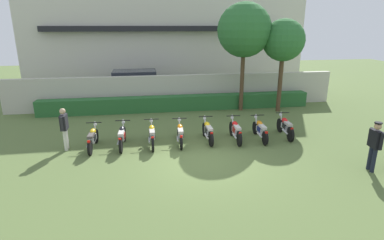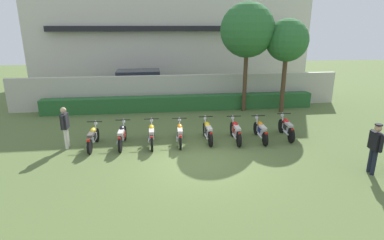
{
  "view_description": "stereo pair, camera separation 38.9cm",
  "coord_description": "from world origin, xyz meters",
  "views": [
    {
      "loc": [
        -1.97,
        -9.93,
        4.68
      ],
      "look_at": [
        0.0,
        2.26,
        0.87
      ],
      "focal_mm": 29.09,
      "sensor_mm": 36.0,
      "label": 1
    },
    {
      "loc": [
        -1.58,
        -9.98,
        4.68
      ],
      "look_at": [
        0.0,
        2.26,
        0.87
      ],
      "focal_mm": 29.09,
      "sensor_mm": 36.0,
      "label": 2
    }
  ],
  "objects": [
    {
      "name": "ground",
      "position": [
        0.0,
        0.0,
        0.0
      ],
      "size": [
        60.0,
        60.0,
        0.0
      ],
      "primitive_type": "plane",
      "color": "#566B38"
    },
    {
      "name": "motorcycle_in_row_3",
      "position": [
        -0.54,
        1.94,
        0.44
      ],
      "size": [
        0.6,
        1.87,
        0.94
      ],
      "rotation": [
        0.0,
        0.0,
        1.51
      ],
      "color": "black",
      "rests_on": "ground"
    },
    {
      "name": "parked_car",
      "position": [
        -2.29,
        10.09,
        0.94
      ],
      "size": [
        4.51,
        2.08,
        1.89
      ],
      "rotation": [
        0.0,
        0.0,
        -0.0
      ],
      "color": "navy",
      "rests_on": "ground"
    },
    {
      "name": "motorcycle_in_row_6",
      "position": [
        2.86,
        1.88,
        0.44
      ],
      "size": [
        0.6,
        1.89,
        0.94
      ],
      "rotation": [
        0.0,
        0.0,
        1.52
      ],
      "color": "black",
      "rests_on": "ground"
    },
    {
      "name": "building",
      "position": [
        0.0,
        15.39,
        4.15
      ],
      "size": [
        19.98,
        6.5,
        8.31
      ],
      "color": "beige",
      "rests_on": "ground"
    },
    {
      "name": "hedge_row",
      "position": [
        0.0,
        7.07,
        0.42
      ],
      "size": [
        15.19,
        0.7,
        0.83
      ],
      "primitive_type": "cube",
      "color": "#28602D",
      "rests_on": "ground"
    },
    {
      "name": "motorcycle_in_row_2",
      "position": [
        -1.68,
        1.91,
        0.45
      ],
      "size": [
        0.6,
        1.93,
        0.97
      ],
      "rotation": [
        0.0,
        0.0,
        1.57
      ],
      "color": "black",
      "rests_on": "ground"
    },
    {
      "name": "inspector_person",
      "position": [
        -5.0,
        1.99,
        0.98
      ],
      "size": [
        0.22,
        0.67,
        1.66
      ],
      "color": "silver",
      "rests_on": "ground"
    },
    {
      "name": "compound_wall",
      "position": [
        0.0,
        7.77,
        0.95
      ],
      "size": [
        18.98,
        0.3,
        1.9
      ],
      "primitive_type": "cube",
      "color": "#BCB7A8",
      "rests_on": "ground"
    },
    {
      "name": "motorcycle_in_row_1",
      "position": [
        -2.86,
        1.94,
        0.45
      ],
      "size": [
        0.6,
        1.9,
        0.96
      ],
      "rotation": [
        0.0,
        0.0,
        1.52
      ],
      "color": "black",
      "rests_on": "ground"
    },
    {
      "name": "motorcycle_in_row_5",
      "position": [
        1.78,
        1.88,
        0.45
      ],
      "size": [
        0.6,
        1.89,
        0.97
      ],
      "rotation": [
        0.0,
        0.0,
        1.53
      ],
      "color": "black",
      "rests_on": "ground"
    },
    {
      "name": "motorcycle_in_row_0",
      "position": [
        -3.98,
        1.91,
        0.44
      ],
      "size": [
        0.6,
        1.85,
        0.94
      ],
      "rotation": [
        0.0,
        0.0,
        1.52
      ],
      "color": "black",
      "rests_on": "ground"
    },
    {
      "name": "motorcycle_in_row_4",
      "position": [
        0.62,
        2.01,
        0.45
      ],
      "size": [
        0.6,
        1.81,
        0.96
      ],
      "rotation": [
        0.0,
        0.0,
        1.59
      ],
      "color": "black",
      "rests_on": "ground"
    },
    {
      "name": "tree_far_side",
      "position": [
        5.5,
        5.99,
        3.85
      ],
      "size": [
        2.21,
        2.21,
        4.99
      ],
      "color": "#4C3823",
      "rests_on": "ground"
    },
    {
      "name": "motorcycle_in_row_7",
      "position": [
        4.04,
        2.01,
        0.45
      ],
      "size": [
        0.6,
        1.85,
        0.97
      ],
      "rotation": [
        0.0,
        0.0,
        1.5
      ],
      "color": "black",
      "rests_on": "ground"
    },
    {
      "name": "tree_near_inspector",
      "position": [
        3.5,
        6.53,
        4.38
      ],
      "size": [
        2.87,
        2.87,
        5.83
      ],
      "color": "#4C3823",
      "rests_on": "ground"
    },
    {
      "name": "officer_0",
      "position": [
        5.42,
        -1.56,
        1.01
      ],
      "size": [
        0.28,
        0.67,
        1.69
      ],
      "rotation": [
        0.0,
        0.0,
        3.01
      ],
      "color": "black",
      "rests_on": "ground"
    }
  ]
}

